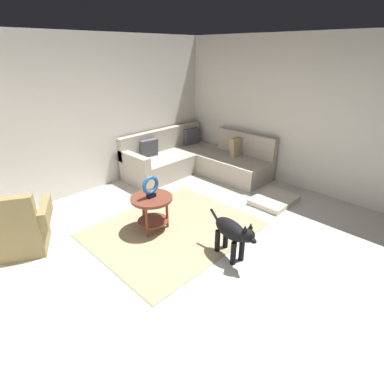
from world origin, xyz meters
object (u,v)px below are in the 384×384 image
(sectional_couch, at_px, (195,160))
(torus_sculpture, at_px, (151,186))
(side_table, at_px, (152,205))
(armchair, at_px, (19,230))
(dog, at_px, (233,233))
(dog_bed_mat, at_px, (274,200))

(sectional_couch, distance_m, torus_sculpture, 2.37)
(side_table, distance_m, torus_sculpture, 0.29)
(side_table, bearing_deg, armchair, 151.60)
(armchair, xyz_separation_m, side_table, (1.53, -0.83, 0.09))
(sectional_couch, distance_m, dog, 2.93)
(armchair, bearing_deg, torus_sculpture, -0.49)
(sectional_couch, bearing_deg, dog_bed_mat, -90.36)
(sectional_couch, xyz_separation_m, armchair, (-3.58, -0.27, 0.03))
(armchair, distance_m, dog, 2.75)
(dog_bed_mat, height_order, dog, dog)
(sectional_couch, distance_m, dog_bed_mat, 1.95)
(sectional_couch, bearing_deg, dog, -127.01)
(sectional_couch, bearing_deg, armchair, -175.62)
(side_table, relative_size, dog_bed_mat, 0.75)
(armchair, relative_size, dog, 1.17)
(sectional_couch, xyz_separation_m, dog_bed_mat, (-0.01, -1.93, -0.25))
(dog_bed_mat, bearing_deg, sectional_couch, 89.64)
(torus_sculpture, bearing_deg, armchair, 151.60)
(armchair, bearing_deg, dog, -20.56)
(torus_sculpture, height_order, dog_bed_mat, torus_sculpture)
(side_table, relative_size, torus_sculpture, 1.84)
(sectional_couch, xyz_separation_m, torus_sculpture, (-2.05, -1.10, 0.42))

